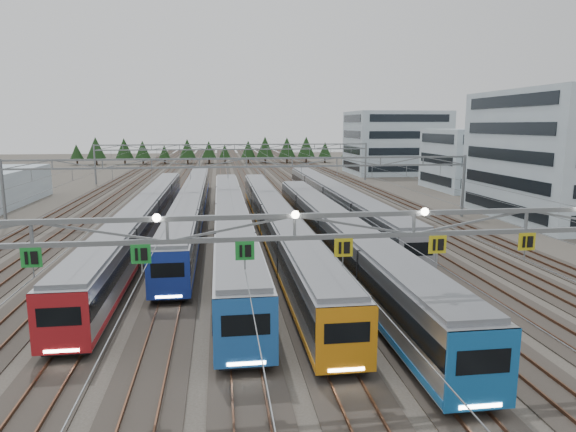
{
  "coord_description": "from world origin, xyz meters",
  "views": [
    {
      "loc": [
        -3.3,
        -22.35,
        11.82
      ],
      "look_at": [
        2.92,
        23.93,
        3.5
      ],
      "focal_mm": 32.0,
      "sensor_mm": 36.0,
      "label": 1
    }
  ],
  "objects": [
    {
      "name": "ground",
      "position": [
        0.0,
        0.0,
        0.0
      ],
      "size": [
        400.0,
        400.0,
        0.0
      ],
      "primitive_type": "plane",
      "color": "#47423A",
      "rests_on": "ground"
    },
    {
      "name": "track_bed",
      "position": [
        0.0,
        100.0,
        1.49
      ],
      "size": [
        54.0,
        260.0,
        5.42
      ],
      "color": "#2D2823",
      "rests_on": "ground"
    },
    {
      "name": "train_a",
      "position": [
        -11.25,
        33.6,
        2.13
      ],
      "size": [
        2.88,
        61.84,
        3.75
      ],
      "color": "black",
      "rests_on": "ground"
    },
    {
      "name": "train_b",
      "position": [
        -6.75,
        43.24,
        2.14
      ],
      "size": [
        2.9,
        65.97,
        3.78
      ],
      "color": "black",
      "rests_on": "ground"
    },
    {
      "name": "train_c",
      "position": [
        -2.25,
        28.92,
        2.26
      ],
      "size": [
        3.08,
        57.81,
        4.02
      ],
      "color": "black",
      "rests_on": "ground"
    },
    {
      "name": "train_d",
      "position": [
        2.25,
        29.34,
        2.14
      ],
      "size": [
        2.9,
        60.95,
        3.78
      ],
      "color": "black",
      "rests_on": "ground"
    },
    {
      "name": "train_e",
      "position": [
        6.75,
        21.17,
        2.25
      ],
      "size": [
        3.06,
        52.17,
        3.99
      ],
      "color": "black",
      "rests_on": "ground"
    },
    {
      "name": "train_f",
      "position": [
        11.25,
        41.09,
        2.26
      ],
      "size": [
        3.08,
        56.22,
        4.01
      ],
      "color": "black",
      "rests_on": "ground"
    },
    {
      "name": "gantry_near",
      "position": [
        -0.05,
        -0.12,
        7.09
      ],
      "size": [
        56.36,
        0.61,
        8.08
      ],
      "color": "slate",
      "rests_on": "ground"
    },
    {
      "name": "gantry_mid",
      "position": [
        0.0,
        40.0,
        6.39
      ],
      "size": [
        56.36,
        0.36,
        8.0
      ],
      "color": "slate",
      "rests_on": "ground"
    },
    {
      "name": "gantry_far",
      "position": [
        0.0,
        85.0,
        6.39
      ],
      "size": [
        56.36,
        0.36,
        8.0
      ],
      "color": "slate",
      "rests_on": "ground"
    },
    {
      "name": "depot_bldg_south",
      "position": [
        40.59,
        36.79,
        8.03
      ],
      "size": [
        18.0,
        22.0,
        16.05
      ],
      "primitive_type": "cube",
      "color": "#AABDCB",
      "rests_on": "ground"
    },
    {
      "name": "depot_bldg_mid",
      "position": [
        42.97,
        66.99,
        5.52
      ],
      "size": [
        14.0,
        16.0,
        11.05
      ],
      "primitive_type": "cube",
      "color": "#AABDCB",
      "rests_on": "ground"
    },
    {
      "name": "depot_bldg_north",
      "position": [
        39.62,
        99.5,
        7.5
      ],
      "size": [
        22.0,
        18.0,
        15.01
      ],
      "primitive_type": "cube",
      "color": "#AABDCB",
      "rests_on": "ground"
    },
    {
      "name": "treeline",
      "position": [
        5.4,
        137.96,
        4.23
      ],
      "size": [
        106.4,
        5.6,
        7.02
      ],
      "color": "#332114",
      "rests_on": "ground"
    }
  ]
}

